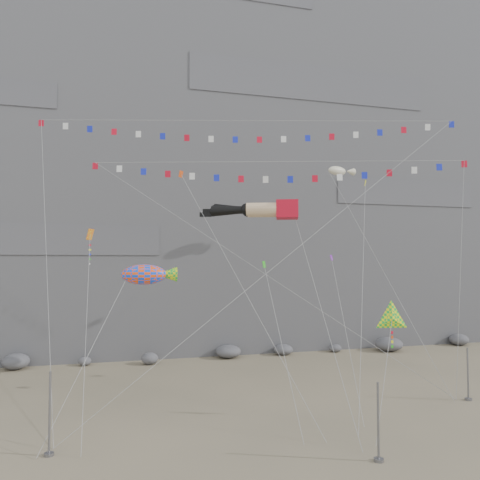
{
  "coord_description": "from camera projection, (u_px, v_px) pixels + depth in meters",
  "views": [
    {
      "loc": [
        -11.29,
        -30.05,
        9.91
      ],
      "look_at": [
        -0.88,
        9.0,
        11.73
      ],
      "focal_mm": 35.0,
      "sensor_mm": 36.0,
      "label": 1
    }
  ],
  "objects": [
    {
      "name": "small_kite_c",
      "position": [
        264.0,
        267.0,
        34.51
      ],
      "size": [
        1.43,
        9.99,
        13.42
      ],
      "color": "green",
      "rests_on": "ground"
    },
    {
      "name": "blimp_windsock",
      "position": [
        337.0,
        171.0,
        46.51
      ],
      "size": [
        3.66,
        15.21,
        23.58
      ],
      "color": "beige",
      "rests_on": "ground"
    },
    {
      "name": "talus_boulders",
      "position": [
        228.0,
        352.0,
        47.9
      ],
      "size": [
        60.0,
        3.0,
        1.2
      ],
      "primitive_type": null,
      "color": "slate",
      "rests_on": "ground"
    },
    {
      "name": "anchor_pole_center",
      "position": [
        378.0,
        422.0,
        23.19
      ],
      "size": [
        0.12,
        0.12,
        3.87
      ],
      "primitive_type": "cylinder",
      "color": "slate",
      "rests_on": "ground"
    },
    {
      "name": "fish_windsock",
      "position": [
        144.0,
        275.0,
        30.72
      ],
      "size": [
        7.63,
        6.52,
        12.02
      ],
      "color": "#FF480D",
      "rests_on": "ground"
    },
    {
      "name": "flag_banner_lower",
      "position": [
        278.0,
        162.0,
        38.22
      ],
      "size": [
        28.96,
        11.55,
        22.2
      ],
      "color": "red",
      "rests_on": "ground"
    },
    {
      "name": "small_kite_d",
      "position": [
        365.0,
        186.0,
        42.59
      ],
      "size": [
        9.37,
        14.62,
        23.66
      ],
      "color": "yellow",
      "rests_on": "ground"
    },
    {
      "name": "small_kite_b",
      "position": [
        332.0,
        260.0,
        38.02
      ],
      "size": [
        3.28,
        10.28,
        14.27
      ],
      "color": "purple",
      "rests_on": "ground"
    },
    {
      "name": "anchor_pole_right",
      "position": [
        468.0,
        374.0,
        33.33
      ],
      "size": [
        0.12,
        0.12,
        3.71
      ],
      "primitive_type": "cylinder",
      "color": "slate",
      "rests_on": "ground"
    },
    {
      "name": "harlequin_kite",
      "position": [
        90.0,
        235.0,
        33.2
      ],
      "size": [
        1.63,
        10.53,
        15.2
      ],
      "color": "red",
      "rests_on": "ground"
    },
    {
      "name": "flag_banner_upper",
      "position": [
        247.0,
        121.0,
        40.48
      ],
      "size": [
        34.54,
        16.29,
        28.62
      ],
      "color": "red",
      "rests_on": "ground"
    },
    {
      "name": "legs_kite",
      "position": [
        260.0,
        210.0,
        38.53
      ],
      "size": [
        8.24,
        17.27,
        19.76
      ],
      "rotation": [
        0.0,
        0.0,
        -0.36
      ],
      "color": "red",
      "rests_on": "ground"
    },
    {
      "name": "ground",
      "position": [
        287.0,
        408.0,
        31.47
      ],
      "size": [
        120.0,
        120.0,
        0.0
      ],
      "primitive_type": "plane",
      "color": "gray",
      "rests_on": "ground"
    },
    {
      "name": "small_kite_a",
      "position": [
        183.0,
        178.0,
        36.87
      ],
      "size": [
        6.93,
        13.74,
        22.16
      ],
      "color": "#DB4612",
      "rests_on": "ground"
    },
    {
      "name": "delta_kite",
      "position": [
        392.0,
        319.0,
        29.06
      ],
      "size": [
        4.41,
        3.7,
        8.15
      ],
      "color": "#FFF80D",
      "rests_on": "ground"
    },
    {
      "name": "anchor_pole_left",
      "position": [
        50.0,
        413.0,
        23.87
      ],
      "size": [
        0.12,
        0.12,
        4.24
      ],
      "primitive_type": "cylinder",
      "color": "slate",
      "rests_on": "ground"
    },
    {
      "name": "cliff",
      "position": [
        203.0,
        150.0,
        63.48
      ],
      "size": [
        80.0,
        28.0,
        50.0
      ],
      "primitive_type": "cube",
      "color": "slate",
      "rests_on": "ground"
    }
  ]
}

